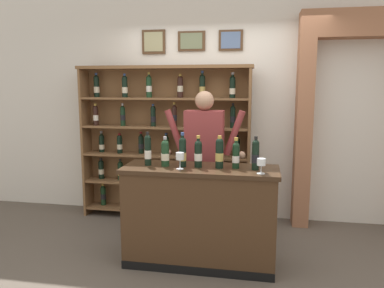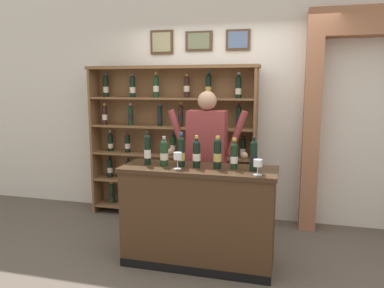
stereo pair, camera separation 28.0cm
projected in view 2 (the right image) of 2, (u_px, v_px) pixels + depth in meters
name	position (u px, v px, depth m)	size (l,w,h in m)	color
ground_plane	(204.00, 264.00, 3.66)	(14.00, 14.00, 0.02)	brown
back_wall	(230.00, 82.00, 4.80)	(12.00, 0.19, 3.53)	silver
wine_shelf	(172.00, 139.00, 4.82)	(2.22, 0.30, 1.97)	brown
archway_doorway	(373.00, 109.00, 4.30)	(1.54, 0.45, 2.58)	#9E6647
tasting_counter	(198.00, 216.00, 3.59)	(1.47, 0.53, 0.96)	#422B19
shopkeeper	(207.00, 150.00, 4.07)	(0.90, 0.22, 1.67)	#2D3347
tasting_bottle_vin_santo	(148.00, 149.00, 3.63)	(0.07, 0.07, 0.33)	black
tasting_bottle_grappa	(164.00, 152.00, 3.57)	(0.08, 0.08, 0.29)	#19381E
tasting_bottle_prosecco	(181.00, 151.00, 3.54)	(0.07, 0.07, 0.33)	black
tasting_bottle_bianco	(197.00, 153.00, 3.51)	(0.07, 0.07, 0.30)	black
tasting_bottle_rosso	(217.00, 153.00, 3.45)	(0.08, 0.08, 0.31)	black
tasting_bottle_riserva	(234.00, 155.00, 3.44)	(0.07, 0.07, 0.29)	black
tasting_bottle_brunello	(254.00, 155.00, 3.36)	(0.07, 0.07, 0.31)	black
wine_glass_left	(258.00, 164.00, 3.21)	(0.08, 0.08, 0.14)	silver
wine_glass_right	(178.00, 157.00, 3.43)	(0.08, 0.08, 0.16)	silver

